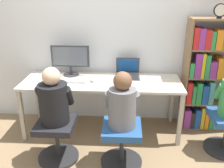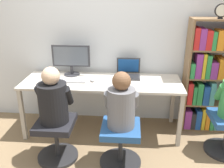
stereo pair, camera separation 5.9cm
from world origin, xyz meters
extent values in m
plane|color=#846B4C|center=(0.00, 0.00, 0.00)|extent=(14.00, 14.00, 0.00)
cube|color=silver|center=(0.00, 0.75, 1.30)|extent=(10.00, 0.05, 2.60)
cube|color=beige|center=(0.00, 0.34, 0.72)|extent=(2.07, 0.68, 0.03)
cube|color=#ADA497|center=(-0.99, 0.04, 0.35)|extent=(0.05, 0.05, 0.70)
cube|color=#ADA497|center=(0.99, 0.04, 0.35)|extent=(0.05, 0.05, 0.70)
cube|color=#ADA497|center=(-0.99, 0.64, 0.35)|extent=(0.05, 0.05, 0.70)
cube|color=#ADA497|center=(0.99, 0.64, 0.35)|extent=(0.05, 0.05, 0.70)
cylinder|color=#333338|center=(-0.44, 0.55, 0.74)|extent=(0.22, 0.22, 0.01)
cylinder|color=#333338|center=(-0.44, 0.55, 0.80)|extent=(0.04, 0.04, 0.11)
cube|color=#333338|center=(-0.44, 0.55, 1.00)|extent=(0.52, 0.02, 0.29)
cube|color=slate|center=(-0.44, 0.54, 1.00)|extent=(0.47, 0.01, 0.25)
cube|color=#2D2D30|center=(0.34, 0.49, 0.74)|extent=(0.32, 0.23, 0.02)
cube|color=black|center=(0.34, 0.49, 0.75)|extent=(0.28, 0.18, 0.00)
cube|color=#2D2D30|center=(0.34, 0.63, 0.87)|extent=(0.32, 0.06, 0.23)
cube|color=#19478C|center=(0.34, 0.63, 0.86)|extent=(0.28, 0.05, 0.19)
cube|color=#B2B2B7|center=(-0.41, 0.30, 0.74)|extent=(0.43, 0.15, 0.02)
cube|color=#97979C|center=(-0.41, 0.30, 0.76)|extent=(0.39, 0.12, 0.00)
ellipsoid|color=#99999E|center=(-0.12, 0.33, 0.75)|extent=(0.06, 0.11, 0.04)
cylinder|color=#262628|center=(-0.45, -0.31, 0.02)|extent=(0.47, 0.47, 0.04)
cylinder|color=#262628|center=(-0.45, -0.31, 0.23)|extent=(0.05, 0.05, 0.38)
cube|color=black|center=(-0.45, -0.31, 0.45)|extent=(0.42, 0.44, 0.07)
cylinder|color=#262628|center=(0.28, -0.36, 0.02)|extent=(0.47, 0.47, 0.04)
cylinder|color=#262628|center=(0.28, -0.36, 0.23)|extent=(0.05, 0.05, 0.38)
cube|color=#234C84|center=(0.28, -0.36, 0.45)|extent=(0.42, 0.44, 0.07)
cylinder|color=black|center=(-0.45, -0.31, 0.71)|extent=(0.32, 0.32, 0.45)
sphere|color=beige|center=(-0.45, -0.31, 1.02)|extent=(0.19, 0.19, 0.19)
cylinder|color=black|center=(-0.60, -0.25, 0.77)|extent=(0.09, 0.20, 0.26)
cylinder|color=black|center=(-0.30, -0.25, 0.77)|extent=(0.09, 0.20, 0.26)
cylinder|color=slate|center=(0.28, -0.36, 0.70)|extent=(0.29, 0.29, 0.43)
sphere|color=brown|center=(0.28, -0.36, 1.00)|extent=(0.19, 0.19, 0.19)
cylinder|color=slate|center=(0.14, -0.30, 0.76)|extent=(0.08, 0.19, 0.24)
cylinder|color=slate|center=(0.42, -0.30, 0.76)|extent=(0.08, 0.19, 0.24)
cube|color=brown|center=(1.11, 0.53, 0.76)|extent=(0.02, 0.30, 1.52)
cube|color=brown|center=(1.47, 0.53, 0.01)|extent=(0.68, 0.29, 0.02)
cube|color=brown|center=(1.47, 0.53, 0.39)|extent=(0.68, 0.29, 0.02)
cube|color=brown|center=(1.47, 0.53, 0.76)|extent=(0.68, 0.29, 0.02)
cube|color=brown|center=(1.47, 0.53, 1.14)|extent=(0.68, 0.29, 0.02)
cube|color=brown|center=(1.47, 0.53, 1.51)|extent=(0.68, 0.29, 0.02)
cube|color=#8C338C|center=(1.18, 0.51, 0.16)|extent=(0.09, 0.24, 0.27)
cube|color=#262628|center=(1.26, 0.51, 0.14)|extent=(0.06, 0.23, 0.24)
cube|color=#1E4C9E|center=(1.33, 0.47, 0.16)|extent=(0.07, 0.17, 0.28)
cube|color=gold|center=(1.39, 0.48, 0.18)|extent=(0.04, 0.18, 0.31)
cube|color=orange|center=(1.45, 0.52, 0.14)|extent=(0.05, 0.25, 0.23)
cube|color=#2D8C47|center=(1.51, 0.51, 0.13)|extent=(0.05, 0.25, 0.22)
cube|color=teal|center=(1.57, 0.50, 0.17)|extent=(0.05, 0.23, 0.29)
cube|color=red|center=(1.17, 0.49, 0.55)|extent=(0.07, 0.20, 0.30)
cube|color=#2D8C47|center=(1.23, 0.51, 0.53)|extent=(0.05, 0.25, 0.25)
cube|color=#2D8C47|center=(1.30, 0.50, 0.55)|extent=(0.07, 0.21, 0.30)
cube|color=#1E4C9E|center=(1.38, 0.48, 0.53)|extent=(0.08, 0.17, 0.26)
cube|color=teal|center=(1.46, 0.51, 0.56)|extent=(0.07, 0.25, 0.31)
cube|color=#2D8C47|center=(1.16, 0.51, 0.87)|extent=(0.06, 0.25, 0.20)
cube|color=#8C338C|center=(1.24, 0.48, 0.94)|extent=(0.08, 0.17, 0.32)
cube|color=gold|center=(1.30, 0.51, 0.94)|extent=(0.04, 0.23, 0.32)
cube|color=#2D8C47|center=(1.36, 0.50, 0.93)|extent=(0.06, 0.22, 0.30)
cube|color=#8C338C|center=(1.43, 0.51, 0.88)|extent=(0.09, 0.24, 0.22)
cube|color=orange|center=(1.53, 0.51, 0.91)|extent=(0.09, 0.25, 0.26)
cube|color=red|center=(1.17, 0.52, 1.28)|extent=(0.06, 0.25, 0.27)
cube|color=#8C338C|center=(1.24, 0.51, 1.28)|extent=(0.08, 0.24, 0.26)
cube|color=red|center=(1.32, 0.48, 1.27)|extent=(0.07, 0.18, 0.24)
cube|color=#2D8C47|center=(1.38, 0.50, 1.26)|extent=(0.05, 0.23, 0.23)
cube|color=orange|center=(1.46, 0.49, 1.27)|extent=(0.08, 0.20, 0.24)
cube|color=black|center=(1.42, 0.44, 1.53)|extent=(0.05, 0.03, 0.02)
cylinder|color=black|center=(1.42, 0.44, 1.62)|extent=(0.16, 0.02, 0.16)
cylinder|color=silver|center=(1.42, 0.43, 1.62)|extent=(0.13, 0.00, 0.13)
cylinder|color=#262628|center=(1.54, -0.04, 0.02)|extent=(0.47, 0.47, 0.04)
cylinder|color=#388C47|center=(1.40, 0.02, 0.76)|extent=(0.08, 0.19, 0.24)
camera|label=1|loc=(0.31, -2.69, 1.88)|focal=40.00mm
camera|label=2|loc=(0.37, -2.69, 1.88)|focal=40.00mm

